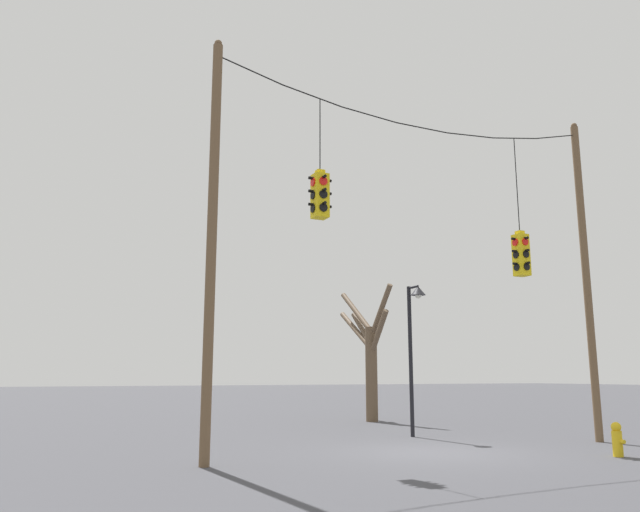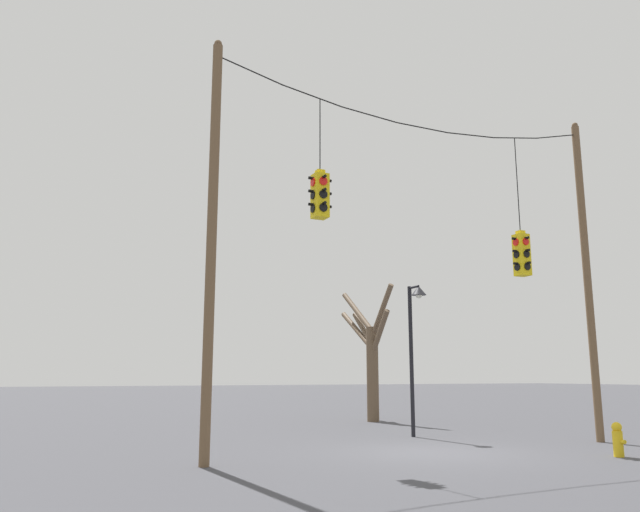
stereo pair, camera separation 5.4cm
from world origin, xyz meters
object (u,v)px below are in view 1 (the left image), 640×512
(traffic_light_near_left_pole, at_px, (521,254))
(utility_pole_right, at_px, (586,275))
(utility_pole_left, at_px, (212,240))
(street_lamp, at_px, (414,325))
(bare_tree, at_px, (368,351))
(fire_hydrant, at_px, (617,439))
(traffic_light_near_right_pole, at_px, (320,195))

(traffic_light_near_left_pole, bearing_deg, utility_pole_right, 0.00)
(utility_pole_left, height_order, street_lamp, utility_pole_left)
(traffic_light_near_left_pole, distance_m, street_lamp, 3.86)
(street_lamp, bearing_deg, traffic_light_near_left_pole, -66.37)
(traffic_light_near_left_pole, distance_m, bare_tree, 9.82)
(traffic_light_near_left_pole, height_order, fire_hydrant, traffic_light_near_left_pole)
(utility_pole_left, height_order, traffic_light_near_right_pole, utility_pole_left)
(utility_pole_right, relative_size, street_lamp, 2.06)
(fire_hydrant, bearing_deg, traffic_light_near_right_pole, 158.56)
(fire_hydrant, bearing_deg, utility_pole_right, 47.47)
(utility_pole_left, height_order, bare_tree, utility_pole_left)
(utility_pole_right, xyz_separation_m, bare_tree, (-1.73, 9.52, -1.86))
(utility_pole_left, bearing_deg, traffic_light_near_left_pole, -0.00)
(traffic_light_near_right_pole, bearing_deg, street_lamp, 34.21)
(utility_pole_right, height_order, street_lamp, utility_pole_right)
(traffic_light_near_right_pole, height_order, bare_tree, traffic_light_near_right_pole)
(traffic_light_near_right_pole, bearing_deg, utility_pole_right, 0.00)
(utility_pole_left, bearing_deg, bare_tree, 45.91)
(utility_pole_left, height_order, traffic_light_near_left_pole, utility_pole_left)
(traffic_light_near_right_pole, bearing_deg, fire_hydrant, -21.44)
(utility_pole_left, relative_size, fire_hydrant, 12.23)
(utility_pole_right, height_order, traffic_light_near_left_pole, utility_pole_right)
(utility_pole_left, relative_size, utility_pole_right, 1.00)
(bare_tree, bearing_deg, utility_pole_right, -79.72)
(utility_pole_left, xyz_separation_m, utility_pole_right, (10.95, 0.00, 0.00))
(street_lamp, distance_m, fire_hydrant, 6.47)
(utility_pole_right, height_order, fire_hydrant, utility_pole_right)
(traffic_light_near_left_pole, bearing_deg, traffic_light_near_right_pole, 180.00)
(bare_tree, distance_m, fire_hydrant, 12.19)
(street_lamp, xyz_separation_m, fire_hydrant, (1.54, -5.59, -2.88))
(street_lamp, bearing_deg, bare_tree, 72.19)
(fire_hydrant, bearing_deg, street_lamp, 105.45)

